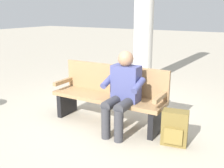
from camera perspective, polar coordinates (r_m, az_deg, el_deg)
name	(u,v)px	position (r m, az deg, el deg)	size (l,w,h in m)	color
ground_plane	(107,123)	(4.24, -0.98, -8.36)	(40.00, 40.00, 0.00)	#B7AD99
bench_near	(110,94)	(4.13, -0.50, -2.19)	(1.81, 0.50, 0.90)	#9E7A51
person_seated	(122,91)	(3.73, 2.23, -1.45)	(0.57, 0.58, 1.18)	#474C84
backpack	(175,128)	(3.61, 13.31, -9.24)	(0.36, 0.27, 0.47)	brown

